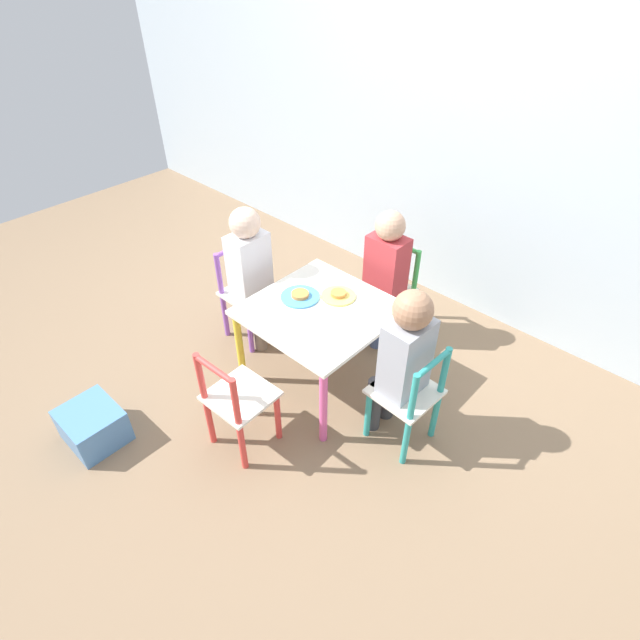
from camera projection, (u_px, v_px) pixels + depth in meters
name	position (u px, v px, depth m)	size (l,w,h in m)	color
ground_plane	(320.00, 377.00, 2.60)	(6.00, 6.00, 0.00)	#7F664C
house_wall	(474.00, 69.00, 2.42)	(6.00, 0.06, 2.60)	#B2C1CC
kids_table	(320.00, 319.00, 2.36)	(0.63, 0.63, 0.45)	silver
chair_green	(388.00, 292.00, 2.74)	(0.26, 0.26, 0.54)	silver
chair_purple	(247.00, 295.00, 2.72)	(0.26, 0.26, 0.54)	silver
chair_teal	(409.00, 398.00, 2.13)	(0.27, 0.27, 0.54)	silver
chair_red	(237.00, 402.00, 2.11)	(0.27, 0.27, 0.54)	silver
child_back	(384.00, 268.00, 2.59)	(0.20, 0.21, 0.77)	#4C608E
child_left	(251.00, 267.00, 2.56)	(0.21, 0.20, 0.79)	#7A6B5B
child_right	(403.00, 355.00, 2.04)	(0.22, 0.21, 0.80)	#38383D
plate_back	(338.00, 295.00, 2.39)	(0.17, 0.17, 0.03)	#EADB66
plate_left	(300.00, 296.00, 2.39)	(0.19, 0.19, 0.03)	#4C9EE0
storage_bin	(93.00, 425.00, 2.25)	(0.26, 0.23, 0.17)	#4C7FB7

